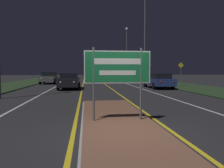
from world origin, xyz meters
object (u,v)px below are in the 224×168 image
at_px(car_receding_2, 121,75).
at_px(warning_sign, 181,72).
at_px(car_receding_0, 158,80).
at_px(car_receding_1, 134,77).
at_px(streetlight_right_far, 127,47).
at_px(highway_sign, 118,70).
at_px(car_approaching_0, 69,81).
at_px(streetlight_right_near, 145,25).
at_px(car_approaching_1, 49,77).

distance_m(car_receding_2, warning_sign, 21.10).
relative_size(car_receding_0, car_receding_1, 1.17).
xyz_separation_m(streetlight_right_far, car_receding_2, (-0.45, 3.11, -5.28)).
bearing_deg(highway_sign, car_receding_2, 80.48).
relative_size(streetlight_right_far, car_approaching_0, 2.17).
distance_m(streetlight_right_near, car_receding_2, 17.76).
bearing_deg(car_receding_1, car_receding_2, 89.28).
bearing_deg(highway_sign, streetlight_right_far, 78.83).
bearing_deg(car_approaching_0, car_receding_1, 50.27).
distance_m(streetlight_right_near, warning_sign, 7.70).
bearing_deg(warning_sign, car_approaching_1, 153.43).
xyz_separation_m(car_approaching_0, car_approaching_1, (-3.23, 8.73, 0.03)).
bearing_deg(streetlight_right_near, car_approaching_0, -146.53).
distance_m(streetlight_right_near, car_receding_0, 8.79).
relative_size(highway_sign, car_receding_2, 0.58).
distance_m(streetlight_right_far, car_receding_2, 6.15).
relative_size(car_receding_2, warning_sign, 1.64).
xyz_separation_m(streetlight_right_far, car_approaching_0, (-9.01, -19.16, -5.25)).
xyz_separation_m(highway_sign, warning_sign, (8.90, 14.94, -0.16)).
relative_size(car_receding_1, car_receding_2, 1.01).
xyz_separation_m(highway_sign, car_receding_2, (6.01, 35.83, -0.99)).
height_order(car_receding_0, car_receding_2, car_receding_0).
xyz_separation_m(streetlight_right_near, car_receding_2, (-0.18, 16.50, -6.55)).
xyz_separation_m(streetlight_right_far, warning_sign, (2.44, -17.78, -4.45)).
bearing_deg(warning_sign, car_receding_0, -153.04).
relative_size(car_approaching_0, warning_sign, 1.77).
height_order(car_receding_0, car_approaching_0, car_approaching_0).
height_order(highway_sign, car_receding_0, highway_sign).
height_order(car_receding_1, car_approaching_0, car_approaching_0).
bearing_deg(highway_sign, car_approaching_0, 100.64).
distance_m(car_approaching_1, warning_sign, 16.43).
height_order(car_receding_1, warning_sign, warning_sign).
bearing_deg(streetlight_right_far, streetlight_right_near, -91.17).
relative_size(highway_sign, car_approaching_0, 0.53).
relative_size(streetlight_right_far, car_receding_0, 1.99).
height_order(streetlight_right_near, car_approaching_0, streetlight_right_near).
bearing_deg(warning_sign, streetlight_right_near, 121.73).
height_order(highway_sign, car_approaching_1, highway_sign).
xyz_separation_m(streetlight_right_near, car_approaching_1, (-11.96, 2.95, -6.49)).
height_order(streetlight_right_far, car_receding_1, streetlight_right_far).
xyz_separation_m(streetlight_right_far, car_receding_0, (-0.50, -19.27, -5.25)).
height_order(car_receding_2, warning_sign, warning_sign).
relative_size(streetlight_right_far, car_receding_1, 2.33).
bearing_deg(car_receding_1, car_receding_0, -89.40).
xyz_separation_m(car_receding_1, car_approaching_1, (-11.63, -1.38, 0.07)).
bearing_deg(streetlight_right_far, car_approaching_0, -115.17).
distance_m(car_receding_2, car_approaching_1, 17.96).
distance_m(highway_sign, streetlight_right_near, 21.04).
height_order(car_approaching_0, car_approaching_1, car_approaching_1).
bearing_deg(highway_sign, car_receding_1, 76.10).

